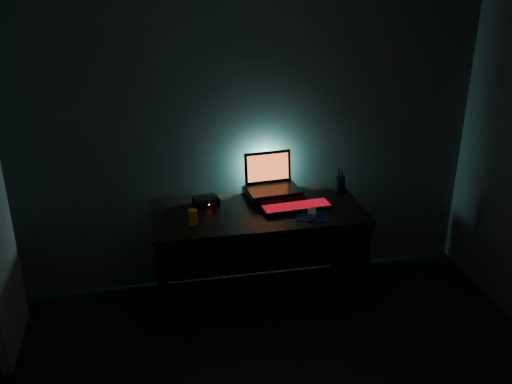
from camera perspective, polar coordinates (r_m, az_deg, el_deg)
room at (r=2.43m, az=7.86°, el=-7.06°), size 3.50×4.00×2.50m
desk at (r=4.21m, az=0.06°, el=-4.64°), size 1.50×0.70×0.75m
riser at (r=4.23m, az=1.70°, el=-0.23°), size 0.43×0.34×0.06m
laptop at (r=4.24m, az=1.50°, el=1.16°), size 0.40×0.32×0.26m
keyboard at (r=4.06m, az=4.06°, el=-1.52°), size 0.52×0.21×0.03m
mousepad at (r=3.98m, az=5.61°, el=-2.32°), size 0.27×0.25×0.00m
mouse at (r=3.98m, az=5.62°, el=-2.11°), size 0.08×0.11×0.03m
pen_cup at (r=4.39m, az=8.39°, el=0.79°), size 0.09×0.09×0.11m
juice_glass at (r=3.84m, az=-6.33°, el=-2.52°), size 0.08×0.08×0.11m
router at (r=4.13m, az=-5.02°, el=-0.90°), size 0.19×0.17×0.06m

